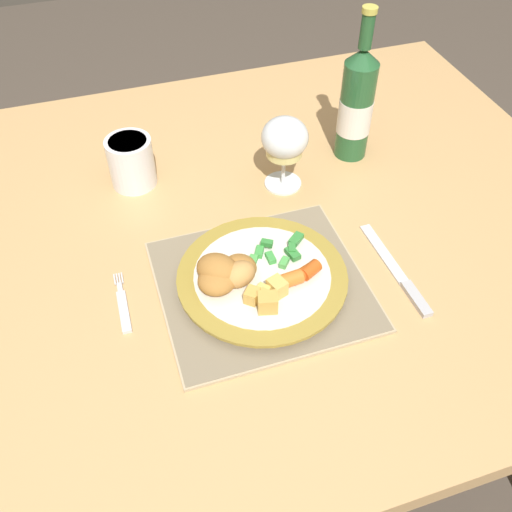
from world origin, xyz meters
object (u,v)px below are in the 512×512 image
at_px(dining_table, 233,258).
at_px(table_knife, 400,276).
at_px(fork, 123,306).
at_px(drinking_cup, 131,161).
at_px(wine_glass, 285,141).
at_px(dinner_plate, 262,278).
at_px(bottle, 356,105).

height_order(dining_table, table_knife, table_knife).
relative_size(dining_table, table_knife, 6.38).
relative_size(fork, drinking_cup, 1.28).
distance_m(dining_table, wine_glass, 0.23).
bearing_deg(fork, table_knife, -9.81).
relative_size(wine_glass, drinking_cup, 1.49).
relative_size(fork, table_knife, 0.57).
bearing_deg(fork, dinner_plate, -6.03).
xyz_separation_m(fork, bottle, (0.49, 0.26, 0.11)).
bearing_deg(wine_glass, bottle, 17.69).
bearing_deg(drinking_cup, table_knife, -45.58).
xyz_separation_m(dining_table, drinking_cup, (-0.14, 0.17, 0.13)).
bearing_deg(drinking_cup, wine_glass, -18.99).
height_order(dining_table, drinking_cup, drinking_cup).
bearing_deg(wine_glass, dinner_plate, -117.22).
bearing_deg(drinking_cup, fork, -103.04).
height_order(bottle, drinking_cup, bottle).
relative_size(fork, bottle, 0.41).
distance_m(table_knife, bottle, 0.35).
distance_m(dinner_plate, table_knife, 0.22).
height_order(fork, table_knife, table_knife).
relative_size(bottle, drinking_cup, 3.09).
bearing_deg(bottle, dinner_plate, -134.88).
bearing_deg(wine_glass, fork, -148.43).
bearing_deg(bottle, wine_glass, -162.31).
xyz_separation_m(table_knife, drinking_cup, (-0.36, 0.37, 0.05)).
bearing_deg(bottle, dining_table, -154.92).
bearing_deg(dining_table, table_knife, -41.56).
bearing_deg(bottle, drinking_cup, 174.64).
bearing_deg(wine_glass, dining_table, -146.55).
xyz_separation_m(dining_table, dinner_plate, (0.01, -0.15, 0.10)).
xyz_separation_m(dinner_plate, fork, (-0.22, 0.02, -0.01)).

